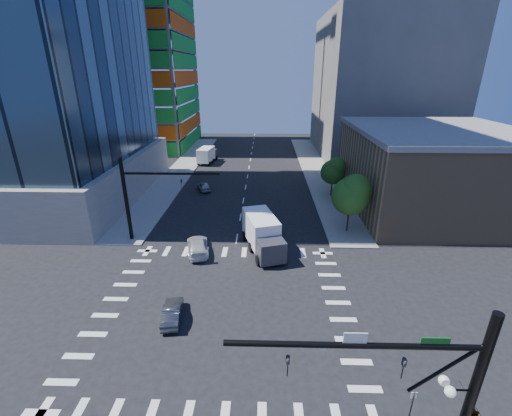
{
  "coord_description": "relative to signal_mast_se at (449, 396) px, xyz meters",
  "views": [
    {
      "loc": [
        3.02,
        -21.71,
        17.27
      ],
      "look_at": [
        2.23,
        8.0,
        5.3
      ],
      "focal_mm": 24.0,
      "sensor_mm": 36.0,
      "label": 1
    }
  ],
  "objects": [
    {
      "name": "road_markings",
      "position": [
        -10.6,
        11.5,
        -5.0
      ],
      "size": [
        20.0,
        20.0,
        0.01
      ],
      "primitive_type": "cube",
      "color": "silver",
      "rests_on": "ground"
    },
    {
      "name": "ground",
      "position": [
        -10.6,
        11.5,
        -5.01
      ],
      "size": [
        160.0,
        160.0,
        0.0
      ],
      "primitive_type": "plane",
      "color": "black",
      "rests_on": "ground"
    },
    {
      "name": "no_parking_sign",
      "position": [
        0.1,
        2.5,
        -3.63
      ],
      "size": [
        0.3,
        0.06,
        2.2
      ],
      "color": "black",
      "rests_on": "ground"
    },
    {
      "name": "commercial_building",
      "position": [
        14.4,
        33.5,
        0.31
      ],
      "size": [
        20.5,
        22.5,
        10.6
      ],
      "color": "#917754",
      "rests_on": "ground"
    },
    {
      "name": "signal_mast_nw",
      "position": [
        -20.6,
        23.0,
        0.49
      ],
      "size": [
        10.2,
        0.4,
        9.0
      ],
      "color": "black",
      "rests_on": "sidewalk_nw"
    },
    {
      "name": "sidewalk_ne",
      "position": [
        1.9,
        51.5,
        -4.93
      ],
      "size": [
        5.0,
        60.0,
        0.15
      ],
      "primitive_type": "cube",
      "color": "gray",
      "rests_on": "ground"
    },
    {
      "name": "tree_north",
      "position": [
        2.33,
        37.4,
        -1.02
      ],
      "size": [
        3.54,
        3.52,
        5.78
      ],
      "color": "#382316",
      "rests_on": "sidewalk_ne"
    },
    {
      "name": "bg_building_ne",
      "position": [
        16.4,
        66.5,
        8.99
      ],
      "size": [
        24.0,
        30.0,
        28.0
      ],
      "primitive_type": "cube",
      "color": "#655F5B",
      "rests_on": "ground"
    },
    {
      "name": "box_truck_far",
      "position": [
        -19.1,
        57.11,
        -3.62
      ],
      "size": [
        3.4,
        6.27,
        3.13
      ],
      "rotation": [
        0.0,
        0.0,
        2.99
      ],
      "color": "black",
      "rests_on": "ground"
    },
    {
      "name": "signal_mast_se",
      "position": [
        0.0,
        0.0,
        0.0
      ],
      "size": [
        10.51,
        2.48,
        9.0
      ],
      "color": "black",
      "rests_on": "sidewalk_se"
    },
    {
      "name": "car_sb_mid",
      "position": [
        -16.95,
        39.76,
        -4.36
      ],
      "size": [
        2.85,
        4.1,
        1.3
      ],
      "primitive_type": "imported",
      "rotation": [
        0.0,
        0.0,
        3.53
      ],
      "color": "#95969C",
      "rests_on": "ground"
    },
    {
      "name": "tree_south",
      "position": [
        2.03,
        25.4,
        -0.32
      ],
      "size": [
        4.16,
        4.16,
        6.82
      ],
      "color": "#382316",
      "rests_on": "sidewalk_ne"
    },
    {
      "name": "construction_building",
      "position": [
        -38.02,
        73.43,
        19.6
      ],
      "size": [
        25.16,
        34.5,
        70.6
      ],
      "color": "slate",
      "rests_on": "ground"
    },
    {
      "name": "car_sb_cross",
      "position": [
        -14.35,
        10.25,
        -4.4
      ],
      "size": [
        1.75,
        3.83,
        1.22
      ],
      "primitive_type": "imported",
      "rotation": [
        0.0,
        0.0,
        3.27
      ],
      "color": "#434448",
      "rests_on": "ground"
    },
    {
      "name": "car_nb_far",
      "position": [
        -7.46,
        27.24,
        -4.36
      ],
      "size": [
        2.86,
        4.95,
        1.3
      ],
      "primitive_type": "imported",
      "rotation": [
        0.0,
        0.0,
        0.16
      ],
      "color": "black",
      "rests_on": "ground"
    },
    {
      "name": "sidewalk_nw",
      "position": [
        -23.1,
        51.5,
        -4.93
      ],
      "size": [
        5.0,
        60.0,
        0.15
      ],
      "primitive_type": "cube",
      "color": "gray",
      "rests_on": "ground"
    },
    {
      "name": "car_sb_near",
      "position": [
        -14.34,
        20.4,
        -4.28
      ],
      "size": [
        3.1,
        5.36,
        1.46
      ],
      "primitive_type": "imported",
      "rotation": [
        0.0,
        0.0,
        3.36
      ],
      "color": "white",
      "rests_on": "ground"
    },
    {
      "name": "box_truck_near",
      "position": [
        -7.63,
        20.84,
        -3.44
      ],
      "size": [
        4.68,
        7.28,
        3.54
      ],
      "rotation": [
        0.0,
        0.0,
        0.29
      ],
      "color": "black",
      "rests_on": "ground"
    }
  ]
}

